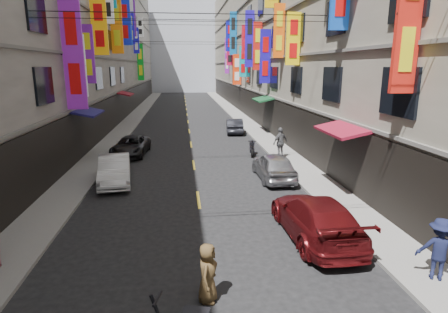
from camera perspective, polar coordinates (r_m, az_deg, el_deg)
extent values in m
cube|color=slate|center=(40.23, -14.12, 5.12)|extent=(2.00, 90.00, 0.12)
cube|color=slate|center=(40.41, 3.06, 5.54)|extent=(2.00, 90.00, 0.12)
cube|color=gray|center=(41.26, -23.61, 17.79)|extent=(10.00, 90.00, 19.00)
cube|color=black|center=(40.19, -15.59, 7.09)|extent=(0.12, 85.50, 3.00)
cube|color=#66635E|center=(40.05, -15.73, 9.51)|extent=(0.16, 90.00, 0.14)
cube|color=#66635E|center=(39.98, -16.03, 14.08)|extent=(0.16, 90.00, 0.14)
cube|color=#66635E|center=(40.17, -16.34, 18.64)|extent=(0.16, 90.00, 0.14)
cube|color=gray|center=(41.62, 11.86, 18.55)|extent=(10.00, 90.00, 19.00)
cube|color=black|center=(40.41, 4.43, 7.58)|extent=(0.12, 85.50, 3.00)
cube|color=#66635E|center=(40.27, 4.46, 9.98)|extent=(0.16, 90.00, 0.14)
cube|color=#66635E|center=(40.20, 4.54, 14.54)|extent=(0.16, 90.00, 0.14)
cube|color=#66635E|center=(40.38, 4.63, 19.08)|extent=(0.16, 90.00, 0.14)
cube|color=#B0B5C4|center=(89.63, -6.31, 16.86)|extent=(18.00, 8.00, 22.00)
cube|color=red|center=(13.74, 26.36, 18.89)|extent=(0.79, 0.18, 4.89)
cylinder|color=black|center=(13.77, 26.55, 18.86)|extent=(0.89, 0.08, 0.08)
cube|color=#7C1B99|center=(22.41, -21.99, 14.26)|extent=(1.08, 0.18, 5.92)
cylinder|color=black|center=(22.42, -22.12, 14.25)|extent=(1.18, 0.08, 0.08)
cube|color=silver|center=(24.27, -21.12, 12.73)|extent=(0.70, 0.18, 3.59)
cylinder|color=black|center=(24.29, -21.24, 12.72)|extent=(0.80, 0.08, 0.08)
cube|color=yellow|center=(25.01, 10.49, 17.20)|extent=(0.88, 0.18, 3.20)
cylinder|color=black|center=(25.02, 10.61, 17.19)|extent=(0.98, 0.08, 0.08)
cube|color=#631888|center=(26.38, -20.01, 14.42)|extent=(0.77, 0.18, 3.67)
cylinder|color=black|center=(26.39, -20.12, 14.41)|extent=(0.87, 0.08, 0.08)
cube|color=#F2580D|center=(28.72, 8.38, 18.39)|extent=(0.79, 0.18, 3.76)
cylinder|color=black|center=(28.73, 8.48, 18.39)|extent=(0.89, 0.08, 0.08)
cube|color=#FCAC0D|center=(29.73, -18.48, 18.39)|extent=(1.12, 0.18, 4.07)
cylinder|color=black|center=(29.74, -18.58, 18.38)|extent=(1.22, 0.08, 0.08)
cube|color=#1C0FB0|center=(32.62, 6.29, 14.90)|extent=(0.90, 0.18, 4.38)
cylinder|color=black|center=(32.63, 6.38, 14.89)|extent=(1.00, 0.08, 0.08)
cube|color=red|center=(36.19, 5.12, 16.41)|extent=(0.80, 0.18, 4.31)
cylinder|color=black|center=(36.20, 5.20, 16.40)|extent=(0.90, 0.08, 0.08)
cube|color=orange|center=(37.62, -16.07, 18.65)|extent=(1.06, 0.18, 4.99)
cylinder|color=black|center=(37.63, -16.15, 18.64)|extent=(1.16, 0.08, 0.08)
cube|color=#200FB9|center=(40.08, 3.91, 17.42)|extent=(0.91, 0.18, 5.55)
cylinder|color=black|center=(40.09, 3.98, 17.42)|extent=(1.01, 0.08, 0.08)
cube|color=#0F1EB9|center=(42.23, -14.95, 19.25)|extent=(1.26, 0.18, 4.59)
cylinder|color=black|center=(42.24, -15.02, 19.24)|extent=(1.36, 0.08, 0.08)
cube|color=red|center=(42.59, 3.31, 17.39)|extent=(0.86, 0.18, 2.98)
cylinder|color=black|center=(42.60, 3.38, 17.39)|extent=(0.96, 0.08, 0.08)
cube|color=#0EA0AB|center=(44.20, 2.90, 14.26)|extent=(0.82, 0.18, 3.44)
cylinder|color=black|center=(44.21, 2.97, 14.26)|extent=(0.92, 0.08, 0.08)
cube|color=#0F39B8|center=(45.86, -14.43, 18.05)|extent=(0.92, 0.18, 3.12)
cylinder|color=black|center=(45.87, -14.50, 18.04)|extent=(1.02, 0.08, 0.08)
cube|color=#190EAD|center=(48.39, -14.06, 18.47)|extent=(0.92, 0.18, 3.70)
cylinder|color=black|center=(48.40, -14.12, 18.47)|extent=(1.02, 0.08, 0.08)
cube|color=red|center=(48.04, 1.98, 13.11)|extent=(1.05, 0.18, 3.71)
cylinder|color=black|center=(48.05, 2.04, 13.11)|extent=(1.15, 0.08, 0.08)
cube|color=#581884|center=(49.74, -13.94, 20.15)|extent=(1.00, 0.18, 4.87)
cylinder|color=black|center=(49.74, -14.00, 20.14)|extent=(1.10, 0.08, 0.08)
cube|color=#0D5CA2|center=(52.39, 1.40, 18.24)|extent=(0.91, 0.18, 5.52)
cylinder|color=black|center=(52.40, 1.45, 18.24)|extent=(1.01, 0.08, 0.08)
cube|color=#130DA2|center=(54.34, -13.23, 16.82)|extent=(0.77, 0.18, 3.38)
cylinder|color=black|center=(54.35, -13.29, 16.82)|extent=(0.87, 0.08, 0.08)
cube|color=#0E13AC|center=(54.42, 0.94, 17.85)|extent=(1.17, 0.18, 4.03)
cylinder|color=black|center=(54.42, 1.00, 17.85)|extent=(1.27, 0.08, 0.08)
cube|color=#BF123E|center=(55.63, 0.87, 15.48)|extent=(0.94, 0.18, 3.43)
cylinder|color=black|center=(55.64, 0.93, 15.48)|extent=(1.04, 0.08, 0.08)
cube|color=#0B7F1B|center=(57.66, -12.62, 13.85)|extent=(0.89, 0.18, 5.24)
cylinder|color=black|center=(57.67, -12.67, 13.85)|extent=(0.99, 0.08, 0.08)
cube|color=white|center=(60.37, -12.64, 18.64)|extent=(0.87, 0.18, 2.67)
cylinder|color=black|center=(60.38, -12.69, 18.63)|extent=(0.97, 0.08, 0.08)
cube|color=purple|center=(60.07, 0.45, 15.08)|extent=(0.65, 0.18, 5.34)
cylinder|color=black|center=(60.07, 0.50, 15.08)|extent=(0.75, 0.08, 0.08)
cube|color=maroon|center=(17.16, 17.48, 3.99)|extent=(1.39, 3.20, 0.41)
cube|color=navy|center=(24.30, -20.05, 6.43)|extent=(1.39, 3.20, 0.41)
cube|color=#124624|center=(32.33, 6.01, 8.73)|extent=(1.39, 3.20, 0.41)
cube|color=maroon|center=(39.97, -14.80, 9.27)|extent=(1.39, 3.20, 0.41)
cylinder|color=black|center=(19.65, -4.90, 20.91)|extent=(14.00, 0.04, 0.04)
cylinder|color=black|center=(33.69, -5.69, 19.84)|extent=(14.00, 0.04, 0.04)
cylinder|color=black|center=(47.57, -5.94, 17.00)|extent=(14.00, 0.04, 0.04)
cube|color=gold|center=(11.05, -2.43, -17.26)|extent=(0.12, 2.20, 0.01)
cube|color=gold|center=(16.48, -3.92, -6.56)|extent=(0.12, 2.20, 0.01)
cube|color=gold|center=(22.21, -4.63, -1.26)|extent=(0.12, 2.20, 0.01)
cube|color=gold|center=(28.05, -5.05, 1.85)|extent=(0.12, 2.20, 0.01)
cube|color=gold|center=(33.95, -5.32, 3.88)|extent=(0.12, 2.20, 0.01)
cube|color=gold|center=(39.88, -5.51, 5.31)|extent=(0.12, 2.20, 0.01)
cube|color=gold|center=(45.83, -5.65, 6.37)|extent=(0.12, 2.20, 0.01)
cube|color=gold|center=(51.79, -5.76, 7.19)|extent=(0.12, 2.20, 0.01)
cube|color=gold|center=(57.75, -5.85, 7.83)|extent=(0.12, 2.20, 0.01)
cube|color=gold|center=(63.73, -5.92, 8.36)|extent=(0.12, 2.20, 0.01)
cube|color=gold|center=(69.71, -5.98, 8.80)|extent=(0.12, 2.20, 0.01)
cube|color=gold|center=(75.69, -6.03, 9.16)|extent=(0.12, 2.20, 0.01)
cylinder|color=black|center=(8.27, -10.12, -20.56)|extent=(0.19, 0.50, 0.06)
cylinder|color=black|center=(23.94, 4.31, 0.43)|extent=(0.20, 0.51, 0.50)
cylinder|color=black|center=(25.21, 4.24, 1.10)|extent=(0.20, 0.51, 0.50)
cube|color=black|center=(24.54, 4.28, 1.11)|extent=(0.51, 1.33, 0.18)
cube|color=black|center=(24.72, 4.28, 2.03)|extent=(0.40, 0.59, 0.22)
cylinder|color=black|center=(23.94, 4.32, 1.53)|extent=(0.14, 0.36, 0.88)
cylinder|color=black|center=(23.87, 4.34, 2.35)|extent=(0.50, 0.14, 0.06)
imported|color=silver|center=(19.27, -16.33, -1.98)|extent=(2.01, 4.35, 1.38)
imported|color=black|center=(25.20, -14.02, 1.55)|extent=(2.38, 4.53, 1.21)
imported|color=#5C0F12|center=(13.10, 13.79, -9.00)|extent=(2.15, 5.05, 1.45)
imported|color=#A4A4A9|center=(19.37, 7.58, -1.41)|extent=(1.68, 4.15, 1.41)
imported|color=#222329|center=(32.76, 1.59, 4.70)|extent=(1.69, 3.98, 1.28)
imported|color=#141837|center=(11.64, 29.97, -12.12)|extent=(1.24, 1.04, 1.71)
imported|color=#525254|center=(23.42, 8.59, 2.09)|extent=(1.29, 1.10, 1.91)
imported|color=#513C20|center=(9.56, -2.51, -17.31)|extent=(0.70, 0.86, 1.52)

